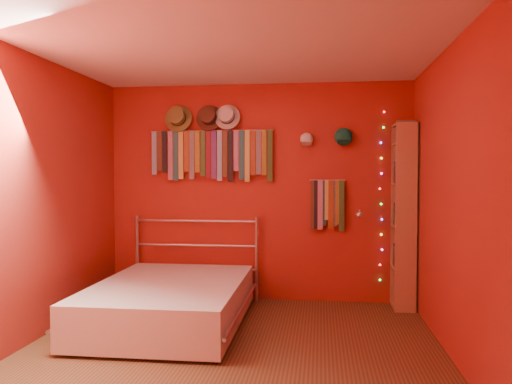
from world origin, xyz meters
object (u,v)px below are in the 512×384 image
at_px(bookshelf, 408,215).
at_px(bed, 170,302).
at_px(reading_lamp, 359,214).
at_px(tie_rack, 212,153).

distance_m(bookshelf, bed, 2.66).
bearing_deg(bed, reading_lamp, 24.29).
bearing_deg(bed, bookshelf, 20.02).
height_order(tie_rack, bed, tie_rack).
xyz_separation_m(tie_rack, bed, (-0.18, -1.05, -1.48)).
bearing_deg(bookshelf, reading_lamp, -176.44).
relative_size(reading_lamp, bookshelf, 0.16).
bearing_deg(tie_rack, bed, -99.95).
height_order(reading_lamp, bed, reading_lamp).
distance_m(tie_rack, reading_lamp, 1.82).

